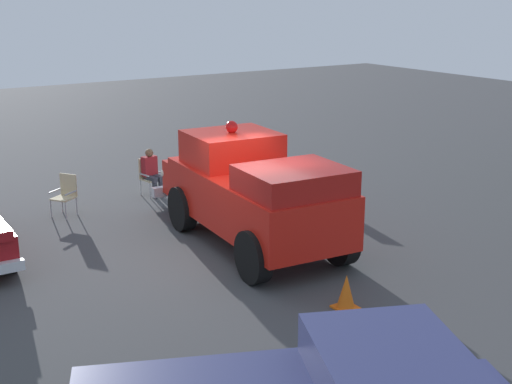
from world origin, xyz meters
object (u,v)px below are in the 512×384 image
object	(u,v)px
lawn_chair_near_truck	(149,174)
lawn_chair_spare	(311,177)
spectator_seated	(152,171)
vintage_fire_truck	(251,191)
lawn_chair_by_car	(66,192)
traffic_cone	(346,292)

from	to	relation	value
lawn_chair_near_truck	lawn_chair_spare	size ratio (longest dim) A/B	1.00
spectator_seated	lawn_chair_spare	bearing A→B (deg)	143.46
vintage_fire_truck	lawn_chair_by_car	world-z (taller)	vintage_fire_truck
lawn_chair_near_truck	vintage_fire_truck	bearing A→B (deg)	93.43
vintage_fire_truck	lawn_chair_near_truck	xyz separation A→B (m)	(0.28, -4.74, -0.61)
vintage_fire_truck	traffic_cone	world-z (taller)	vintage_fire_truck
lawn_chair_near_truck	traffic_cone	xyz separation A→B (m)	(0.13, 8.49, -0.28)
lawn_chair_spare	spectator_seated	distance (m)	4.30
lawn_chair_near_truck	spectator_seated	bearing A→B (deg)	101.08
vintage_fire_truck	traffic_cone	xyz separation A→B (m)	(0.42, 3.76, -0.89)
lawn_chair_by_car	traffic_cone	world-z (taller)	lawn_chair_by_car
lawn_chair_by_car	spectator_seated	xyz separation A→B (m)	(-2.51, -0.40, 0.11)
lawn_chair_near_truck	spectator_seated	size ratio (longest dim) A/B	0.79
lawn_chair_by_car	traffic_cone	distance (m)	8.30
vintage_fire_truck	lawn_chair_spare	world-z (taller)	vintage_fire_truck
lawn_chair_by_car	lawn_chair_spare	bearing A→B (deg)	160.10
vintage_fire_truck	lawn_chair_spare	xyz separation A→B (m)	(-3.20, -2.04, -0.61)
vintage_fire_truck	lawn_chair_near_truck	bearing A→B (deg)	-86.57
spectator_seated	traffic_cone	world-z (taller)	spectator_seated
lawn_chair_near_truck	traffic_cone	world-z (taller)	lawn_chair_near_truck
lawn_chair_near_truck	spectator_seated	distance (m)	0.17
lawn_chair_spare	spectator_seated	xyz separation A→B (m)	(3.46, -2.56, 0.11)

